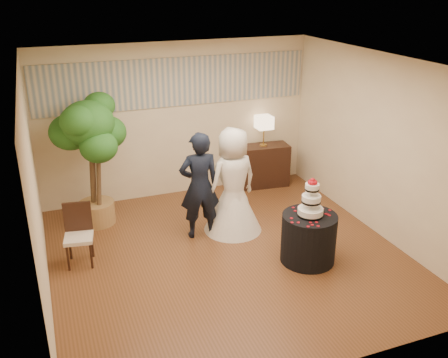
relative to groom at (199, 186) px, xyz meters
name	(u,v)px	position (x,y,z in m)	size (l,w,h in m)	color
floor	(227,255)	(0.18, -0.73, -0.85)	(5.00, 5.00, 0.00)	brown
ceiling	(228,64)	(0.18, -0.73, 1.95)	(5.00, 5.00, 0.00)	white
wall_back	(177,121)	(0.18, 1.77, 0.55)	(5.00, 0.06, 2.80)	beige
wall_front	(324,256)	(0.18, -3.23, 0.55)	(5.00, 0.06, 2.80)	beige
wall_left	(35,193)	(-2.32, -0.73, 0.55)	(0.06, 5.00, 2.80)	beige
wall_right	(379,146)	(2.68, -0.73, 0.55)	(0.06, 5.00, 2.80)	beige
mural_border	(176,82)	(0.18, 1.75, 1.25)	(4.90, 0.02, 0.85)	#A5A498
groom	(199,186)	(0.00, 0.00, 0.00)	(0.62, 0.41, 1.71)	black
bride	(233,181)	(0.55, 0.00, 0.00)	(0.93, 0.93, 1.71)	white
cake_table	(308,238)	(1.21, -1.26, -0.49)	(0.78, 0.78, 0.72)	black
wedding_cake	(311,197)	(1.21, -1.26, 0.15)	(0.36, 0.36, 0.56)	white
console	(263,166)	(1.78, 1.51, -0.44)	(0.98, 0.44, 0.82)	black
table_lamp	(264,131)	(1.78, 1.51, 0.25)	(0.29, 0.29, 0.58)	#D0B189
ficus_tree	(92,161)	(-1.46, 1.02, 0.24)	(1.04, 1.04, 2.19)	#255F1E
side_chair	(78,236)	(-1.86, -0.19, -0.41)	(0.41, 0.43, 0.89)	black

